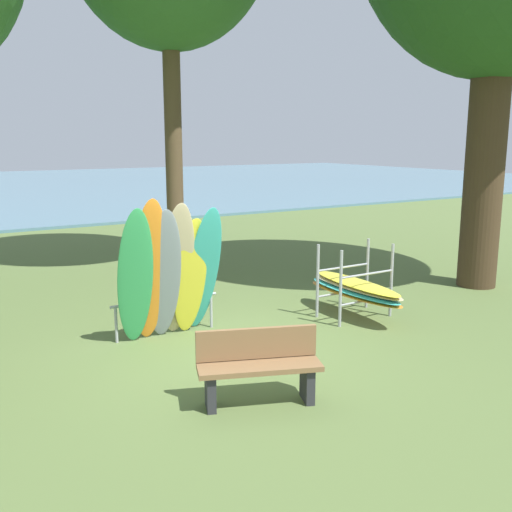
# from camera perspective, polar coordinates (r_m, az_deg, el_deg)

# --- Properties ---
(ground_plane) EXTENTS (80.00, 80.00, 0.00)m
(ground_plane) POSITION_cam_1_polar(r_m,az_deg,el_deg) (8.54, -3.52, -9.00)
(ground_plane) COLOR #566B38
(leaning_board_pile) EXTENTS (1.69, 0.76, 2.18)m
(leaning_board_pile) POSITION_cam_1_polar(r_m,az_deg,el_deg) (8.71, -8.39, -1.75)
(leaning_board_pile) COLOR #339E56
(leaning_board_pile) RESTS_ON ground
(board_storage_rack) EXTENTS (1.15, 2.12, 1.25)m
(board_storage_rack) POSITION_cam_1_polar(r_m,az_deg,el_deg) (10.00, 9.65, -3.10)
(board_storage_rack) COLOR #9EA0A5
(board_storage_rack) RESTS_ON ground
(park_bench) EXTENTS (1.45, 0.88, 0.85)m
(park_bench) POSITION_cam_1_polar(r_m,az_deg,el_deg) (6.74, 0.25, -10.57)
(park_bench) COLOR #2D2D33
(park_bench) RESTS_ON ground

